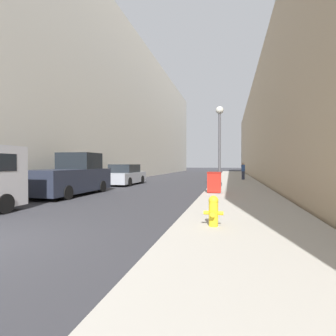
{
  "coord_description": "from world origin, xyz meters",
  "views": [
    {
      "loc": [
        5.15,
        -3.71,
        1.6
      ],
      "look_at": [
        0.06,
        17.69,
        1.23
      ],
      "focal_mm": 28.0,
      "sensor_mm": 36.0,
      "label": 1
    }
  ],
  "objects": [
    {
      "name": "building_left_glass",
      "position": [
        -10.68,
        26.0,
        7.9
      ],
      "size": [
        12.0,
        60.0,
        15.79
      ],
      "color": "beige",
      "rests_on": "ground"
    },
    {
      "name": "fire_hydrant",
      "position": [
        4.77,
        2.41,
        0.52
      ],
      "size": [
        0.46,
        0.34,
        0.71
      ],
      "color": "yellow",
      "rests_on": "sidewalk_right"
    },
    {
      "name": "pickup_truck",
      "position": [
        -2.78,
        8.2,
        0.91
      ],
      "size": [
        2.11,
        5.18,
        2.17
      ],
      "color": "#232838",
      "rests_on": "ground"
    },
    {
      "name": "pedestrian_on_sidewalk",
      "position": [
        6.31,
        21.13,
        0.92
      ],
      "size": [
        0.31,
        0.2,
        1.55
      ],
      "color": "#2D3347",
      "rests_on": "sidewalk_right"
    },
    {
      "name": "lamppost",
      "position": [
        4.47,
        13.58,
        3.44
      ],
      "size": [
        0.5,
        0.5,
        5.16
      ],
      "color": "#4C4C51",
      "rests_on": "sidewalk_right"
    },
    {
      "name": "parked_sedan_near",
      "position": [
        -2.63,
        14.83,
        0.71
      ],
      "size": [
        1.98,
        4.51,
        1.54
      ],
      "color": "#A3A8B2",
      "rests_on": "ground"
    },
    {
      "name": "trash_bin",
      "position": [
        4.38,
        9.51,
        0.68
      ],
      "size": [
        0.67,
        0.62,
        1.04
      ],
      "color": "red",
      "rests_on": "sidewalk_right"
    },
    {
      "name": "building_right_stone",
      "position": [
        13.52,
        26.0,
        5.25
      ],
      "size": [
        12.0,
        60.0,
        10.5
      ],
      "color": "tan",
      "rests_on": "ground"
    },
    {
      "name": "sidewalk_right",
      "position": [
        5.62,
        18.0,
        0.07
      ],
      "size": [
        3.59,
        60.0,
        0.14
      ],
      "color": "#ADA89E",
      "rests_on": "ground"
    }
  ]
}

